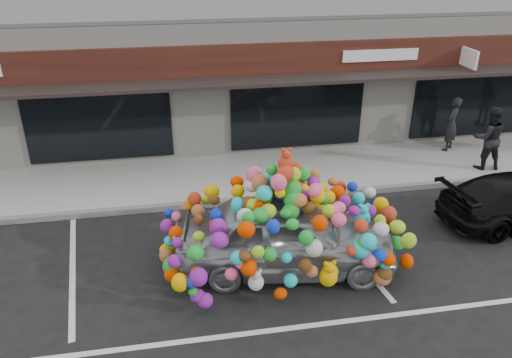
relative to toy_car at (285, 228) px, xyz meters
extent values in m
plane|color=black|center=(-1.27, 0.43, -0.97)|extent=(90.00, 90.00, 0.00)
cube|color=silver|center=(-1.27, 8.93, 1.13)|extent=(24.00, 6.00, 4.20)
cube|color=#59595B|center=(-1.27, 8.93, 3.28)|extent=(24.00, 6.00, 0.12)
cube|color=black|center=(-1.27, 5.85, 2.18)|extent=(24.00, 0.18, 0.90)
cube|color=black|center=(-1.27, 5.33, 1.68)|extent=(24.00, 1.20, 0.10)
cube|color=white|center=(6.93, 5.38, 2.08)|extent=(0.08, 0.95, 0.55)
cube|color=white|center=(4.23, 5.73, 2.18)|extent=(2.40, 0.04, 0.35)
cube|color=black|center=(-4.27, 5.90, 0.48)|extent=(4.20, 0.12, 2.30)
cube|color=black|center=(1.73, 5.90, 0.48)|extent=(4.20, 0.12, 2.30)
cube|color=black|center=(7.73, 5.90, 0.48)|extent=(4.20, 0.12, 2.30)
cube|color=#999993|center=(-1.27, 4.43, -0.89)|extent=(26.00, 3.00, 0.15)
cube|color=slate|center=(-1.27, 2.93, -0.89)|extent=(26.00, 0.18, 0.16)
cube|color=silver|center=(-4.47, 0.63, -0.96)|extent=(0.73, 4.37, 0.01)
cube|color=silver|center=(1.53, 0.63, -0.96)|extent=(0.73, 4.37, 0.01)
cube|color=silver|center=(0.73, -1.87, -0.96)|extent=(14.00, 0.12, 0.01)
imported|color=#A7ACB2|center=(0.00, 0.00, -0.18)|extent=(2.50, 4.83, 1.57)
ellipsoid|color=#CF5721|center=(0.00, 0.00, 1.19)|extent=(1.66, 2.12, 1.18)
sphere|color=yellow|center=(1.61, -0.15, 0.16)|extent=(0.34, 0.34, 0.34)
sphere|color=#1521F0|center=(0.60, -1.01, -0.42)|extent=(0.36, 0.36, 0.36)
sphere|color=green|center=(-0.80, 1.00, -0.37)|extent=(0.30, 0.30, 0.30)
sphere|color=pink|center=(0.00, 0.00, 1.73)|extent=(0.32, 0.32, 0.32)
sphere|color=#E75100|center=(-1.38, 0.10, 0.17)|extent=(0.30, 0.30, 0.30)
imported|color=black|center=(6.58, 5.11, 0.06)|extent=(0.75, 0.74, 1.75)
imported|color=black|center=(6.91, 3.62, 0.13)|extent=(1.02, 0.85, 1.90)
camera|label=1|loc=(-2.13, -8.59, 5.43)|focal=35.00mm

